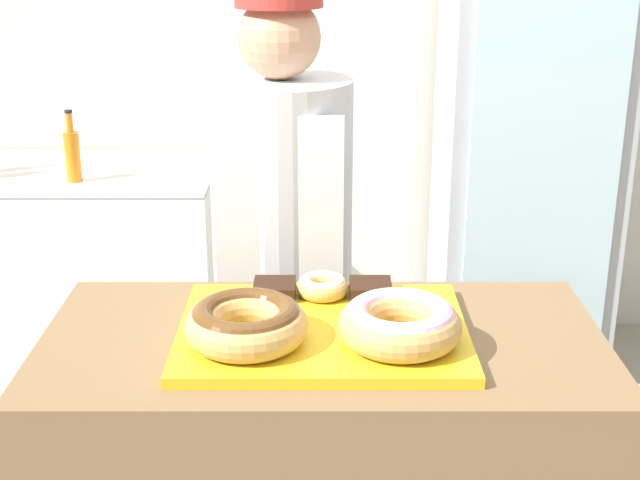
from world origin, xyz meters
TOP-DOWN VIEW (x-y plane):
  - wall_back at (0.00, 2.13)m, footprint 8.00×0.06m
  - serving_tray at (0.00, 0.00)m, footprint 0.60×0.45m
  - donut_chocolate_glaze at (-0.15, -0.08)m, footprint 0.25×0.25m
  - donut_light_glaze at (0.15, -0.08)m, footprint 0.25×0.25m
  - donut_mini_center at (0.00, 0.16)m, footprint 0.12×0.12m
  - brownie_back_left at (-0.11, 0.16)m, footprint 0.09×0.09m
  - brownie_back_right at (0.11, 0.16)m, footprint 0.09×0.09m
  - baker_person at (-0.11, 0.62)m, footprint 0.38×0.38m
  - beverage_fridge at (0.81, 1.73)m, footprint 0.67×0.58m
  - chest_freezer at (-0.97, 1.74)m, footprint 1.09×0.67m
  - bottle_orange at (-0.94, 1.57)m, footprint 0.06×0.06m

SIDE VIEW (x-z plane):
  - chest_freezer at x=-0.97m, z-range 0.00..0.85m
  - baker_person at x=-0.11m, z-range 0.04..1.68m
  - beverage_fridge at x=0.81m, z-range 0.00..1.78m
  - bottle_orange at x=-0.94m, z-range 0.82..1.09m
  - serving_tray at x=0.00m, z-range 0.95..0.98m
  - brownie_back_left at x=-0.11m, z-range 0.98..1.01m
  - brownie_back_right at x=0.11m, z-range 0.98..1.01m
  - donut_mini_center at x=0.00m, z-range 0.98..1.02m
  - donut_chocolate_glaze at x=-0.15m, z-range 0.98..1.06m
  - donut_light_glaze at x=0.15m, z-range 0.98..1.06m
  - wall_back at x=0.00m, z-range 0.00..2.70m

